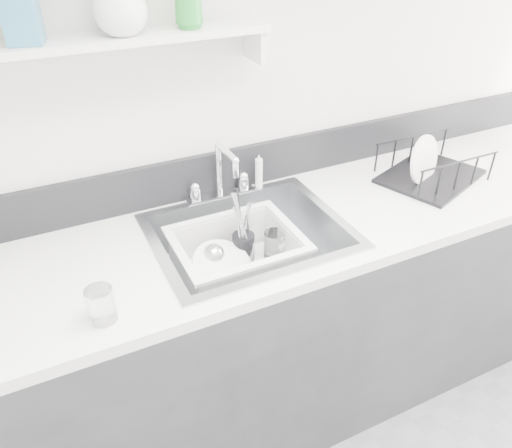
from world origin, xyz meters
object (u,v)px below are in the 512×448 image
sink (250,253)px  wash_tub (237,257)px  counter_run (250,331)px  dish_rack (433,162)px

sink → wash_tub: (-0.05, -0.00, 0.00)m
counter_run → sink: (0.00, 0.00, 0.37)m
sink → dish_rack: dish_rack is taller
counter_run → dish_rack: 0.96m
wash_tub → dish_rack: size_ratio=1.07×
counter_run → dish_rack: (0.80, 0.03, 0.53)m
counter_run → dish_rack: size_ratio=8.24×
sink → counter_run: bearing=0.0°
sink → dish_rack: 0.82m
wash_tub → dish_rack: 0.87m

